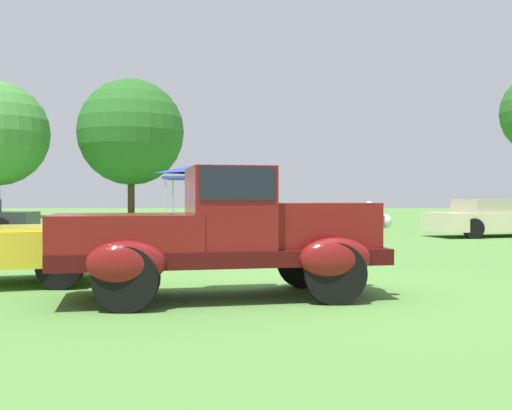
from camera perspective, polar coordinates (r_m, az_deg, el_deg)
ground_plane at (r=8.55m, az=1.78°, el=-8.12°), size 120.00×120.00×0.00m
feature_pickup_truck at (r=8.05m, az=-3.10°, el=-2.48°), size 4.44×2.43×1.70m
show_car_teal at (r=19.48m, az=-0.97°, el=-1.32°), size 4.46×2.46×1.22m
show_car_cream at (r=21.77m, az=20.94°, el=-1.15°), size 4.67×2.82×1.22m
canopy_tent_left_field at (r=26.90m, az=-5.37°, el=3.15°), size 2.75×2.75×2.71m
treeline_mid_left at (r=40.53m, az=-11.45°, el=6.59°), size 6.76×6.76×8.80m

